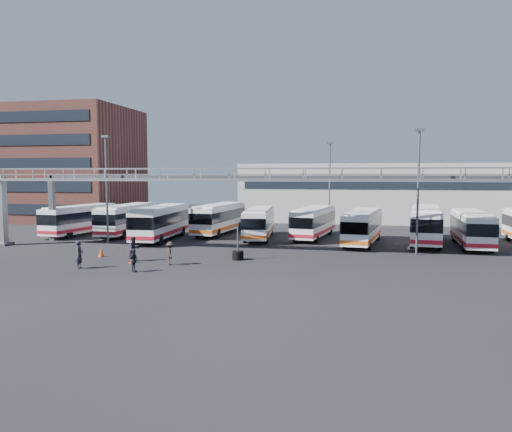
% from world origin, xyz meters
% --- Properties ---
extents(ground, '(140.00, 140.00, 0.00)m').
position_xyz_m(ground, '(0.00, 0.00, 0.00)').
color(ground, black).
rests_on(ground, ground).
extents(gantry, '(51.40, 5.15, 7.10)m').
position_xyz_m(gantry, '(0.00, 5.87, 5.51)').
color(gantry, gray).
rests_on(gantry, ground).
extents(apartment_building, '(18.00, 15.00, 16.00)m').
position_xyz_m(apartment_building, '(-34.00, 30.00, 8.00)').
color(apartment_building, brown).
rests_on(apartment_building, ground).
extents(warehouse, '(42.00, 14.00, 8.00)m').
position_xyz_m(warehouse, '(12.00, 38.00, 4.00)').
color(warehouse, '#9E9E99').
rests_on(warehouse, ground).
extents(light_pole_left, '(0.70, 0.35, 10.21)m').
position_xyz_m(light_pole_left, '(-16.00, 8.00, 5.73)').
color(light_pole_left, '#4C4F54').
rests_on(light_pole_left, ground).
extents(light_pole_mid, '(0.70, 0.35, 10.21)m').
position_xyz_m(light_pole_mid, '(12.00, 7.00, 5.73)').
color(light_pole_mid, '#4C4F54').
rests_on(light_pole_mid, ground).
extents(light_pole_back, '(0.70, 0.35, 10.21)m').
position_xyz_m(light_pole_back, '(4.00, 22.00, 5.73)').
color(light_pole_back, '#4C4F54').
rests_on(light_pole_back, ground).
extents(bus_0, '(3.74, 10.78, 3.21)m').
position_xyz_m(bus_0, '(-22.31, 13.86, 1.77)').
color(bus_0, silver).
rests_on(bus_0, ground).
extents(bus_1, '(2.85, 10.94, 3.30)m').
position_xyz_m(bus_1, '(-17.25, 14.62, 1.83)').
color(bus_1, silver).
rests_on(bus_1, ground).
extents(bus_2, '(3.25, 11.34, 3.41)m').
position_xyz_m(bus_2, '(-12.11, 11.57, 1.88)').
color(bus_2, silver).
rests_on(bus_2, ground).
extents(bus_3, '(3.33, 11.09, 3.32)m').
position_xyz_m(bus_3, '(-7.73, 17.49, 1.84)').
color(bus_3, silver).
rests_on(bus_3, ground).
extents(bus_4, '(3.41, 10.45, 3.11)m').
position_xyz_m(bus_4, '(-2.65, 14.49, 1.72)').
color(bus_4, silver).
rests_on(bus_4, ground).
extents(bus_5, '(3.86, 10.66, 3.17)m').
position_xyz_m(bus_5, '(2.79, 16.07, 1.75)').
color(bus_5, silver).
rests_on(bus_5, ground).
extents(bus_6, '(3.89, 10.67, 3.17)m').
position_xyz_m(bus_6, '(7.70, 12.50, 1.75)').
color(bus_6, silver).
rests_on(bus_6, ground).
extents(bus_7, '(3.96, 11.72, 3.49)m').
position_xyz_m(bus_7, '(13.57, 14.08, 1.93)').
color(bus_7, silver).
rests_on(bus_7, ground).
extents(bus_8, '(2.94, 10.67, 3.21)m').
position_xyz_m(bus_8, '(17.36, 12.83, 1.78)').
color(bus_8, silver).
rests_on(bus_8, ground).
extents(pedestrian_a, '(0.62, 0.81, 1.97)m').
position_xyz_m(pedestrian_a, '(-11.68, -3.99, 0.99)').
color(pedestrian_a, black).
rests_on(pedestrian_a, ground).
extents(pedestrian_b, '(1.09, 1.16, 1.88)m').
position_xyz_m(pedestrian_b, '(-9.23, -0.53, 0.94)').
color(pedestrian_b, '#25212D').
rests_on(pedestrian_b, ground).
extents(pedestrian_c, '(1.03, 1.27, 1.71)m').
position_xyz_m(pedestrian_c, '(-5.97, -1.42, 0.85)').
color(pedestrian_c, '#2D211E').
rests_on(pedestrian_c, ground).
extents(pedestrian_d, '(0.49, 0.94, 1.53)m').
position_xyz_m(pedestrian_d, '(-7.43, -4.37, 0.77)').
color(pedestrian_d, '#19202E').
rests_on(pedestrian_d, ground).
extents(cone_left, '(0.51, 0.51, 0.73)m').
position_xyz_m(cone_left, '(-12.76, 0.90, 0.37)').
color(cone_left, '#E1410C').
rests_on(cone_left, ground).
extents(cone_right, '(0.50, 0.50, 0.67)m').
position_xyz_m(cone_right, '(-9.12, -1.21, 0.33)').
color(cone_right, '#E1410C').
rests_on(cone_right, ground).
extents(tire_stack, '(0.88, 0.88, 2.51)m').
position_xyz_m(tire_stack, '(-1.72, 1.73, 0.42)').
color(tire_stack, black).
rests_on(tire_stack, ground).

